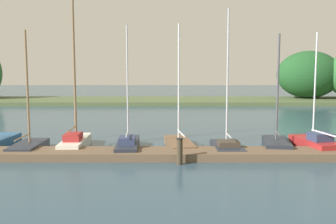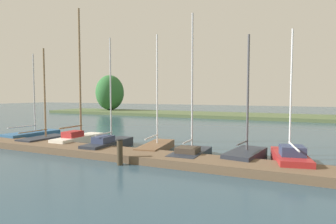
# 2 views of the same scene
# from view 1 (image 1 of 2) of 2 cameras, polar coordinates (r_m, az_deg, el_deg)

# --- Properties ---
(dock_pier) EXTENTS (21.80, 1.80, 0.35)m
(dock_pier) POSITION_cam_1_polar(r_m,az_deg,el_deg) (17.87, 1.46, -6.05)
(dock_pier) COLOR brown
(dock_pier) RESTS_ON ground
(far_shore) EXTENTS (59.68, 8.72, 6.18)m
(far_shore) POSITION_cam_1_polar(r_m,az_deg,el_deg) (46.67, 16.63, 4.43)
(far_shore) COLOR #4C5B38
(far_shore) RESTS_ON ground
(sailboat_1) EXTENTS (1.21, 3.29, 5.77)m
(sailboat_1) POSITION_cam_1_polar(r_m,az_deg,el_deg) (20.20, -19.05, -4.52)
(sailboat_1) COLOR #232833
(sailboat_1) RESTS_ON ground
(sailboat_2) EXTENTS (1.12, 3.87, 8.08)m
(sailboat_2) POSITION_cam_1_polar(r_m,az_deg,el_deg) (20.27, -12.88, -3.82)
(sailboat_2) COLOR silver
(sailboat_2) RESTS_ON ground
(sailboat_3) EXTENTS (1.14, 3.96, 6.03)m
(sailboat_3) POSITION_cam_1_polar(r_m,az_deg,el_deg) (19.26, -5.51, -4.65)
(sailboat_3) COLOR #232833
(sailboat_3) RESTS_ON ground
(sailboat_4) EXTENTS (1.55, 3.70, 6.15)m
(sailboat_4) POSITION_cam_1_polar(r_m,az_deg,el_deg) (19.97, 1.82, -4.42)
(sailboat_4) COLOR brown
(sailboat_4) RESTS_ON ground
(sailboat_5) EXTENTS (1.34, 3.19, 6.74)m
(sailboat_5) POSITION_cam_1_polar(r_m,az_deg,el_deg) (19.25, 8.70, -4.80)
(sailboat_5) COLOR #232833
(sailboat_5) RESTS_ON ground
(sailboat_6) EXTENTS (1.62, 3.06, 5.63)m
(sailboat_6) POSITION_cam_1_polar(r_m,az_deg,el_deg) (20.14, 15.53, -4.37)
(sailboat_6) COLOR #232833
(sailboat_6) RESTS_ON ground
(sailboat_7) EXTENTS (1.75, 3.40, 5.68)m
(sailboat_7) POSITION_cam_1_polar(r_m,az_deg,el_deg) (20.51, 20.52, -4.23)
(sailboat_7) COLOR maroon
(sailboat_7) RESTS_ON ground
(mooring_piling_1) EXTENTS (0.28, 0.28, 1.11)m
(mooring_piling_1) POSITION_cam_1_polar(r_m,az_deg,el_deg) (16.63, 1.94, -5.65)
(mooring_piling_1) COLOR #3D3323
(mooring_piling_1) RESTS_ON ground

